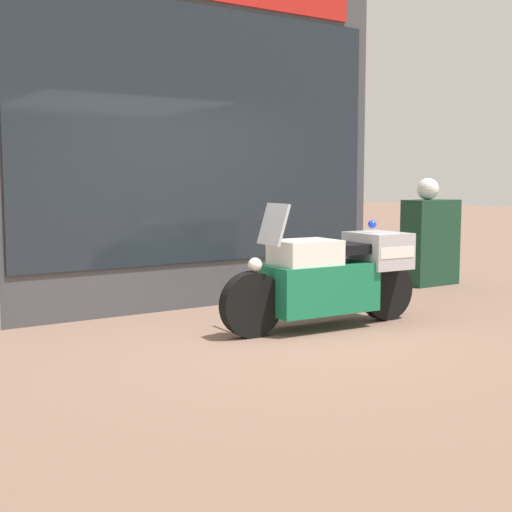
{
  "coord_description": "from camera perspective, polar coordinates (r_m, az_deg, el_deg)",
  "views": [
    {
      "loc": [
        -3.8,
        -5.52,
        1.53
      ],
      "look_at": [
        0.33,
        0.56,
        0.73
      ],
      "focal_mm": 50.0,
      "sensor_mm": 36.0,
      "label": 1
    }
  ],
  "objects": [
    {
      "name": "paramedic_motorcycle",
      "position": [
        7.38,
        6.07,
        -1.49
      ],
      "size": [
        2.34,
        0.68,
        1.29
      ],
      "rotation": [
        0.0,
        0.0,
        3.08
      ],
      "color": "black",
      "rests_on": "ground"
    },
    {
      "name": "white_helmet",
      "position": [
        10.51,
        13.58,
        5.24
      ],
      "size": [
        0.31,
        0.31,
        0.31
      ],
      "primitive_type": "sphere",
      "color": "white",
      "rests_on": "utility_cabinet"
    },
    {
      "name": "window_display",
      "position": [
        8.72,
        -4.9,
        -0.88
      ],
      "size": [
        4.48,
        0.3,
        1.9
      ],
      "color": "slate",
      "rests_on": "ground"
    },
    {
      "name": "utility_cabinet",
      "position": [
        10.58,
        13.77,
        1.07
      ],
      "size": [
        0.82,
        0.41,
        1.23
      ],
      "primitive_type": "cube",
      "color": "#193D28",
      "rests_on": "ground"
    },
    {
      "name": "shop_building",
      "position": [
        8.25,
        -10.19,
        9.31
      ],
      "size": [
        5.93,
        0.55,
        3.96
      ],
      "color": "#424247",
      "rests_on": "ground"
    },
    {
      "name": "ground_plane",
      "position": [
        6.87,
        0.35,
        -6.65
      ],
      "size": [
        60.0,
        60.0,
        0.0
      ],
      "primitive_type": "plane",
      "color": "#7A5B4C"
    }
  ]
}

